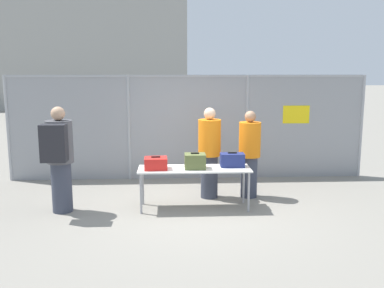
{
  "coord_description": "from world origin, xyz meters",
  "views": [
    {
      "loc": [
        -0.4,
        -7.14,
        2.42
      ],
      "look_at": [
        0.0,
        0.73,
        1.05
      ],
      "focal_mm": 40.0,
      "sensor_mm": 36.0,
      "label": 1
    }
  ],
  "objects_px": {
    "suitcase_olive": "(195,161)",
    "utility_trailer": "(214,144)",
    "suitcase_red": "(156,163)",
    "suitcase_navy": "(232,160)",
    "inspection_table": "(194,171)",
    "security_worker_near": "(209,152)",
    "security_worker_far": "(249,153)",
    "traveler_hooded": "(59,156)"
  },
  "relations": [
    {
      "from": "suitcase_olive",
      "to": "utility_trailer",
      "type": "height_order",
      "value": "suitcase_olive"
    },
    {
      "from": "suitcase_red",
      "to": "suitcase_navy",
      "type": "distance_m",
      "value": 1.35
    },
    {
      "from": "suitcase_olive",
      "to": "utility_trailer",
      "type": "relative_size",
      "value": 0.11
    },
    {
      "from": "suitcase_red",
      "to": "suitcase_olive",
      "type": "distance_m",
      "value": 0.68
    },
    {
      "from": "inspection_table",
      "to": "security_worker_near",
      "type": "relative_size",
      "value": 1.14
    },
    {
      "from": "security_worker_far",
      "to": "utility_trailer",
      "type": "xyz_separation_m",
      "value": [
        -0.28,
        3.78,
        -0.48
      ]
    },
    {
      "from": "traveler_hooded",
      "to": "inspection_table",
      "type": "bearing_deg",
      "value": 16.4
    },
    {
      "from": "inspection_table",
      "to": "utility_trailer",
      "type": "height_order",
      "value": "inspection_table"
    },
    {
      "from": "suitcase_olive",
      "to": "security_worker_near",
      "type": "height_order",
      "value": "security_worker_near"
    },
    {
      "from": "suitcase_red",
      "to": "traveler_hooded",
      "type": "distance_m",
      "value": 1.63
    },
    {
      "from": "security_worker_near",
      "to": "security_worker_far",
      "type": "height_order",
      "value": "security_worker_near"
    },
    {
      "from": "inspection_table",
      "to": "traveler_hooded",
      "type": "height_order",
      "value": "traveler_hooded"
    },
    {
      "from": "traveler_hooded",
      "to": "security_worker_far",
      "type": "relative_size",
      "value": 1.09
    },
    {
      "from": "inspection_table",
      "to": "suitcase_navy",
      "type": "bearing_deg",
      "value": 7.83
    },
    {
      "from": "suitcase_red",
      "to": "utility_trailer",
      "type": "height_order",
      "value": "suitcase_red"
    },
    {
      "from": "suitcase_olive",
      "to": "security_worker_near",
      "type": "xyz_separation_m",
      "value": [
        0.31,
        0.66,
        0.04
      ]
    },
    {
      "from": "suitcase_olive",
      "to": "suitcase_navy",
      "type": "distance_m",
      "value": 0.68
    },
    {
      "from": "inspection_table",
      "to": "suitcase_olive",
      "type": "distance_m",
      "value": 0.19
    },
    {
      "from": "inspection_table",
      "to": "security_worker_near",
      "type": "distance_m",
      "value": 0.75
    },
    {
      "from": "inspection_table",
      "to": "suitcase_olive",
      "type": "height_order",
      "value": "suitcase_olive"
    },
    {
      "from": "security_worker_far",
      "to": "utility_trailer",
      "type": "bearing_deg",
      "value": -96.14
    },
    {
      "from": "inspection_table",
      "to": "suitcase_red",
      "type": "height_order",
      "value": "suitcase_red"
    },
    {
      "from": "suitcase_navy",
      "to": "utility_trailer",
      "type": "xyz_separation_m",
      "value": [
        0.13,
        4.31,
        -0.46
      ]
    },
    {
      "from": "traveler_hooded",
      "to": "security_worker_near",
      "type": "bearing_deg",
      "value": 29.53
    },
    {
      "from": "suitcase_red",
      "to": "security_worker_near",
      "type": "bearing_deg",
      "value": 34.1
    },
    {
      "from": "suitcase_red",
      "to": "suitcase_navy",
      "type": "relative_size",
      "value": 0.95
    },
    {
      "from": "traveler_hooded",
      "to": "security_worker_far",
      "type": "height_order",
      "value": "traveler_hooded"
    },
    {
      "from": "inspection_table",
      "to": "suitcase_olive",
      "type": "bearing_deg",
      "value": -63.75
    },
    {
      "from": "utility_trailer",
      "to": "traveler_hooded",
      "type": "bearing_deg",
      "value": -124.27
    },
    {
      "from": "inspection_table",
      "to": "traveler_hooded",
      "type": "xyz_separation_m",
      "value": [
        -2.29,
        -0.13,
        0.33
      ]
    },
    {
      "from": "suitcase_red",
      "to": "security_worker_far",
      "type": "distance_m",
      "value": 1.88
    },
    {
      "from": "suitcase_olive",
      "to": "traveler_hooded",
      "type": "distance_m",
      "value": 2.3
    },
    {
      "from": "suitcase_red",
      "to": "utility_trailer",
      "type": "xyz_separation_m",
      "value": [
        1.47,
        4.44,
        -0.45
      ]
    },
    {
      "from": "inspection_table",
      "to": "security_worker_far",
      "type": "relative_size",
      "value": 1.18
    },
    {
      "from": "suitcase_navy",
      "to": "security_worker_far",
      "type": "bearing_deg",
      "value": 52.87
    },
    {
      "from": "suitcase_red",
      "to": "suitcase_navy",
      "type": "bearing_deg",
      "value": 5.39
    },
    {
      "from": "inspection_table",
      "to": "security_worker_far",
      "type": "distance_m",
      "value": 1.27
    },
    {
      "from": "suitcase_olive",
      "to": "security_worker_near",
      "type": "relative_size",
      "value": 0.21
    },
    {
      "from": "inspection_table",
      "to": "suitcase_red",
      "type": "xyz_separation_m",
      "value": [
        -0.67,
        -0.03,
        0.16
      ]
    },
    {
      "from": "suitcase_olive",
      "to": "security_worker_far",
      "type": "xyz_separation_m",
      "value": [
        1.08,
        0.65,
        0.0
      ]
    },
    {
      "from": "suitcase_red",
      "to": "suitcase_navy",
      "type": "height_order",
      "value": "suitcase_navy"
    },
    {
      "from": "traveler_hooded",
      "to": "security_worker_far",
      "type": "distance_m",
      "value": 3.46
    }
  ]
}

